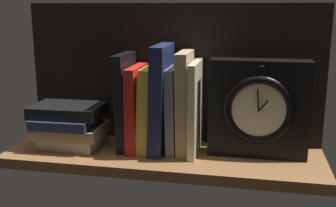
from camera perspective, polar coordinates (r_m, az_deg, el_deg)
name	(u,v)px	position (r cm, az deg, el deg)	size (l,w,h in cm)	color
ground_plane	(163,157)	(102.62, -0.68, -7.37)	(76.53, 23.24, 2.50)	brown
back_panel	(172,73)	(108.18, 0.53, 4.15)	(76.53, 1.20, 35.52)	black
book_black_skeptic	(126,101)	(103.76, -5.72, 0.32)	(2.60, 13.02, 23.56)	black
book_red_requiem	(137,107)	(103.31, -4.22, -0.53)	(2.38, 14.78, 20.65)	red
book_yellow_seinlanguage	(149,108)	(102.60, -2.65, -0.67)	(2.86, 13.16, 20.42)	gold
book_navy_bierce	(162,98)	(101.23, -0.86, 0.74)	(3.13, 15.49, 25.90)	#192147
book_gray_chess	(174,109)	(101.27, 0.78, -0.82)	(2.16, 12.02, 20.53)	gray
book_tan_shortstories	(185,102)	(100.35, 2.35, 0.16)	(2.84, 12.48, 24.33)	tan
book_cream_twain	(196,107)	(100.25, 3.79, -0.53)	(1.67, 15.36, 22.08)	beige
framed_clock	(258,109)	(99.19, 12.26, -0.69)	(22.88, 7.57, 22.88)	black
book_stack_side	(69,125)	(107.95, -13.33, -2.84)	(17.88, 14.30, 10.79)	beige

